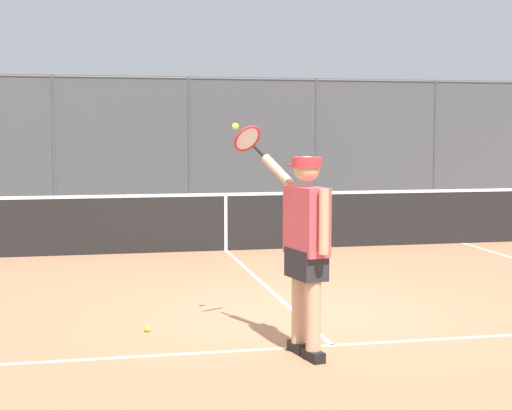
% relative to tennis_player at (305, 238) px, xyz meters
% --- Properties ---
extents(ground_plane, '(60.00, 60.00, 0.00)m').
position_rel_tennis_player_xyz_m(ground_plane, '(-0.34, -1.48, -1.05)').
color(ground_plane, '#B27551').
extents(court_line_markings, '(8.57, 10.81, 0.01)m').
position_rel_tennis_player_xyz_m(court_line_markings, '(-0.34, 0.01, -1.04)').
color(court_line_markings, white).
rests_on(court_line_markings, ground).
extents(fence_backdrop, '(20.79, 1.37, 3.20)m').
position_rel_tennis_player_xyz_m(fence_backdrop, '(-0.34, -11.73, 0.48)').
color(fence_backdrop, '#474C51').
rests_on(fence_backdrop, ground).
extents(tennis_net, '(11.02, 0.09, 1.07)m').
position_rel_tennis_player_xyz_m(tennis_net, '(-0.34, -6.20, -0.55)').
color(tennis_net, '#2D2D2D').
rests_on(tennis_net, ground).
extents(tennis_player, '(0.69, 1.36, 2.06)m').
position_rel_tennis_player_xyz_m(tennis_player, '(0.00, 0.00, 0.00)').
color(tennis_player, black).
rests_on(tennis_player, ground).
extents(tennis_ball_near_net, '(0.07, 0.07, 0.07)m').
position_rel_tennis_player_xyz_m(tennis_ball_near_net, '(1.30, -1.12, -1.01)').
color(tennis_ball_near_net, '#C1D138').
rests_on(tennis_ball_near_net, ground).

